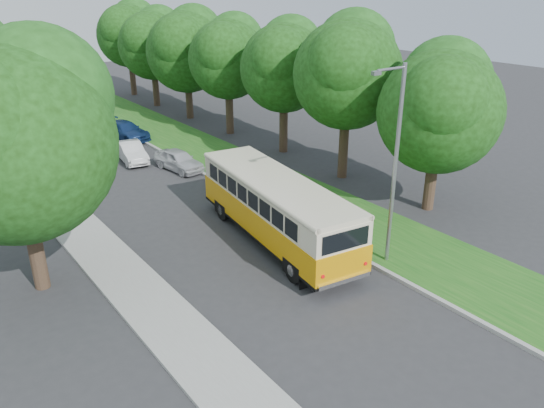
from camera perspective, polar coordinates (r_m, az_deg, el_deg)
ground at (r=21.36m, az=-0.68°, el=-7.03°), size 120.00×120.00×0.00m
curb at (r=26.84m, az=-0.81°, el=-0.29°), size 0.20×70.00×0.15m
grass_verge at (r=28.19m, az=3.05°, el=0.83°), size 4.50×70.00×0.13m
sidewalk at (r=23.41m, az=-17.72°, el=-5.21°), size 2.20×70.00×0.12m
treeline at (r=36.11m, az=-14.16°, el=14.78°), size 24.27×41.91×9.46m
lamppost_near at (r=20.57m, az=13.00°, el=4.49°), size 1.71×0.16×8.00m
lamppost_far at (r=32.23m, az=-25.34°, el=9.06°), size 1.71×0.16×7.50m
warning_sign at (r=29.08m, az=-22.35°, el=3.25°), size 0.56×0.10×2.50m
vintage_bus at (r=22.89m, az=0.47°, el=-0.69°), size 3.91×10.30×2.98m
car_silver at (r=32.59m, az=-10.01°, el=4.67°), size 2.00×3.85×1.25m
car_white at (r=34.84m, az=-14.91°, el=5.44°), size 1.83×3.92×1.24m
car_blue at (r=39.96m, az=-15.50°, el=7.62°), size 2.70×4.67×1.27m
car_grey at (r=42.63m, az=-18.38°, el=8.32°), size 3.18×5.43×1.42m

